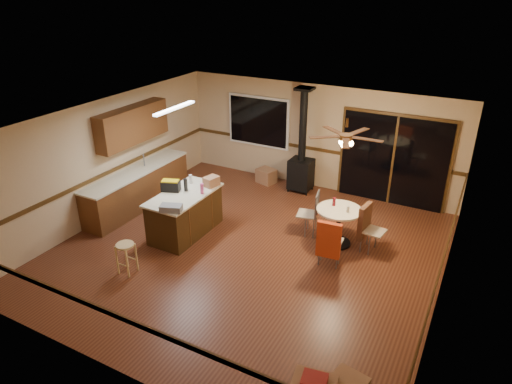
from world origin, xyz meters
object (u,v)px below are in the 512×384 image
Objects in this scene: toolbox_grey at (171,208)px; chair_near at (329,239)px; dining_table at (338,220)px; chair_left at (313,209)px; box_under_window at (266,176)px; toolbox_black at (171,186)px; bar_stool at (127,258)px; chair_right at (366,222)px; kitchen_island at (185,213)px; wood_stove at (301,164)px; blue_bucket at (178,239)px.

chair_near is at bearing 17.78° from toolbox_grey.
chair_left is (-0.60, 0.12, 0.06)m from dining_table.
chair_near is at bearing -46.82° from box_under_window.
toolbox_black is 1.82m from bar_stool.
chair_left is at bearing 125.39° from chair_near.
chair_near is at bearing -54.61° from chair_left.
chair_left is 1.23m from chair_near.
bar_stool is at bearing -109.94° from toolbox_grey.
toolbox_black is at bearing 127.77° from toolbox_grey.
bar_stool is 1.14× the size of chair_left.
chair_near is at bearing -112.80° from chair_right.
toolbox_grey is 3.90m from box_under_window.
toolbox_grey is 3.73m from chair_right.
chair_left is (2.10, 1.91, -0.37)m from toolbox_grey.
chair_right is (3.78, 1.13, -0.41)m from toolbox_black.
chair_near is 1.51× the size of box_under_window.
chair_left is (2.34, 1.19, 0.14)m from kitchen_island.
chair_right reaches higher than kitchen_island.
chair_left is at bearing 168.43° from dining_table.
bar_stool is at bearing -138.12° from dining_table.
chair_right is (3.56, 2.80, 0.30)m from bar_stool.
chair_right is (2.16, -1.91, -0.13)m from wood_stove.
bar_stool reaches higher than blue_bucket.
bar_stool is 4.53m from chair_right.
chair_left and chair_near have the same top height.
wood_stove is at bearing -2.91° from box_under_window.
toolbox_black is 0.42× the size of dining_table.
chair_right is (0.40, 0.96, 0.00)m from chair_near.
toolbox_grey reaches higher than chair_near.
chair_right is at bearing 8.12° from dining_table.
toolbox_grey is at bearing 70.06° from bar_stool.
wood_stove reaches higher than chair_near.
wood_stove is 2.14m from chair_left.
dining_table is 1.27× the size of chair_right.
kitchen_island is at bearing -160.08° from dining_table.
kitchen_island is 3.13m from dining_table.
box_under_window is at bearing 142.17° from dining_table.
kitchen_island is at bearing 106.75° from blue_bucket.
blue_bucket is at bearing -142.60° from chair_left.
toolbox_black is (-1.62, -3.05, 0.27)m from wood_stove.
bar_stool is 4.78m from box_under_window.
chair_right is (0.52, 0.07, 0.07)m from dining_table.
bar_stool reaches higher than box_under_window.
toolbox_black is 3.46m from dining_table.
toolbox_black reaches higher than chair_right.
bar_stool is 4.09m from dining_table.
chair_near is 4.02m from box_under_window.
chair_right reaches higher than dining_table.
chair_near is at bearing 3.41° from kitchen_island.
bar_stool is 3.66m from chair_near.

